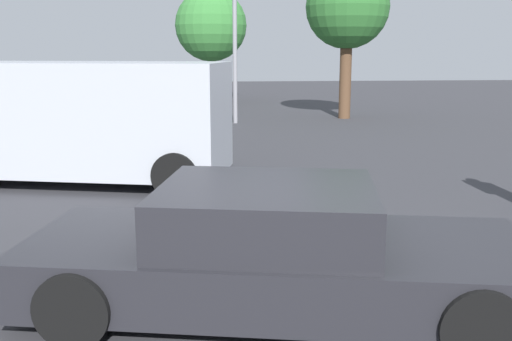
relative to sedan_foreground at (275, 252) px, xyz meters
The scene contains 5 objects.
ground_plane 0.57m from the sedan_foreground, 109.14° to the right, with size 80.00×80.00×0.00m, color #38383D.
sedan_foreground is the anchor object (origin of this frame).
van_white 6.18m from the sedan_foreground, 115.20° to the left, with size 5.16×3.08×2.15m.
tree_back_left 16.02m from the sedan_foreground, 73.52° to the left, with size 2.85×2.85×5.24m.
tree_back_center 22.19m from the sedan_foreground, 90.04° to the left, with size 3.22×3.22×5.06m.
Camera 1 is at (-0.62, -4.87, 2.36)m, focal length 40.90 mm.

